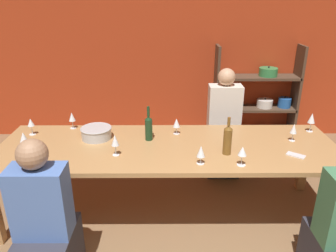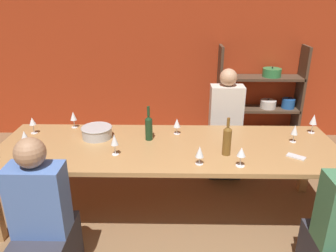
{
  "view_description": "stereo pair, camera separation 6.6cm",
  "coord_description": "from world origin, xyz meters",
  "views": [
    {
      "loc": [
        -0.21,
        -0.8,
        2.0
      ],
      "look_at": [
        -0.19,
        1.97,
        0.87
      ],
      "focal_mm": 35.0,
      "sensor_mm": 36.0,
      "label": 1
    },
    {
      "loc": [
        -0.14,
        -0.8,
        2.0
      ],
      "look_at": [
        -0.19,
        1.97,
        0.87
      ],
      "focal_mm": 35.0,
      "sensor_mm": 36.0,
      "label": 2
    }
  ],
  "objects": [
    {
      "name": "person_near_b",
      "position": [
        -1.07,
        1.07,
        0.42
      ],
      "size": [
        0.38,
        0.48,
        1.15
      ],
      "color": "#2D2D38",
      "rests_on": "ground_plane"
    },
    {
      "name": "wine_bottle_dark",
      "position": [
        -0.37,
        2.0,
        0.85
      ],
      "size": [
        0.07,
        0.07,
        0.33
      ],
      "color": "#19381E",
      "rests_on": "dining_table"
    },
    {
      "name": "wine_glass_red_b",
      "position": [
        -0.64,
        1.69,
        0.86
      ],
      "size": [
        0.06,
        0.06,
        0.19
      ],
      "color": "white",
      "rests_on": "dining_table"
    },
    {
      "name": "cell_phone",
      "position": [
        0.89,
        1.67,
        0.73
      ],
      "size": [
        0.16,
        0.15,
        0.01
      ],
      "color": "silver",
      "rests_on": "dining_table"
    },
    {
      "name": "wine_glass_red_a",
      "position": [
        -0.11,
        2.14,
        0.83
      ],
      "size": [
        0.07,
        0.07,
        0.16
      ],
      "color": "white",
      "rests_on": "dining_table"
    },
    {
      "name": "mixing_bowl",
      "position": [
        -0.87,
        2.04,
        0.78
      ],
      "size": [
        0.29,
        0.29,
        0.11
      ],
      "color": "#B7BABC",
      "rests_on": "dining_table"
    },
    {
      "name": "person_far_a",
      "position": [
        0.45,
        2.71,
        0.46
      ],
      "size": [
        0.37,
        0.46,
        1.25
      ],
      "rotation": [
        0.0,
        0.0,
        3.14
      ],
      "color": "#2D2D38",
      "rests_on": "ground_plane"
    },
    {
      "name": "wine_glass_red_c",
      "position": [
        -1.51,
        2.13,
        0.84
      ],
      "size": [
        0.07,
        0.07,
        0.16
      ],
      "color": "white",
      "rests_on": "dining_table"
    },
    {
      "name": "shelf_unit",
      "position": [
        1.1,
        3.63,
        0.52
      ],
      "size": [
        1.16,
        0.3,
        1.36
      ],
      "color": "#4C3828",
      "rests_on": "ground_plane"
    },
    {
      "name": "wall_back_red",
      "position": [
        0.0,
        3.83,
        1.35
      ],
      "size": [
        8.8,
        0.06,
        2.7
      ],
      "color": "#B23819",
      "rests_on": "ground_plane"
    },
    {
      "name": "wine_glass_empty_d",
      "position": [
        -1.44,
        1.78,
        0.85
      ],
      "size": [
        0.07,
        0.07,
        0.17
      ],
      "color": "white",
      "rests_on": "dining_table"
    },
    {
      "name": "wine_glass_empty_c",
      "position": [
        0.96,
        1.97,
        0.84
      ],
      "size": [
        0.06,
        0.06,
        0.17
      ],
      "color": "white",
      "rests_on": "dining_table"
    },
    {
      "name": "wine_glass_red_d",
      "position": [
        1.22,
        2.19,
        0.86
      ],
      "size": [
        0.07,
        0.07,
        0.19
      ],
      "color": "white",
      "rests_on": "dining_table"
    },
    {
      "name": "wine_glass_empty_b",
      "position": [
        0.39,
        1.51,
        0.84
      ],
      "size": [
        0.07,
        0.07,
        0.16
      ],
      "color": "white",
      "rests_on": "dining_table"
    },
    {
      "name": "wine_bottle_green",
      "position": [
        0.31,
        1.71,
        0.86
      ],
      "size": [
        0.07,
        0.07,
        0.33
      ],
      "color": "brown",
      "rests_on": "dining_table"
    },
    {
      "name": "wine_glass_white_a",
      "position": [
        -1.16,
        2.29,
        0.84
      ],
      "size": [
        0.06,
        0.06,
        0.17
      ],
      "color": "white",
      "rests_on": "dining_table"
    },
    {
      "name": "wine_glass_empty_e",
      "position": [
        0.07,
        1.54,
        0.83
      ],
      "size": [
        0.07,
        0.07,
        0.16
      ],
      "color": "white",
      "rests_on": "dining_table"
    },
    {
      "name": "dining_table",
      "position": [
        -0.19,
        1.87,
        0.66
      ],
      "size": [
        3.07,
        0.98,
        0.72
      ],
      "color": "#AD7F4C",
      "rests_on": "ground_plane"
    }
  ]
}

